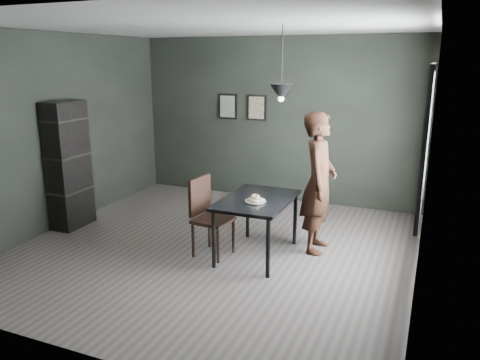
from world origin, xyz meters
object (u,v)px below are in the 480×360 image
at_px(shelf_unit, 68,165).
at_px(pendant_lamp, 281,92).
at_px(woman, 319,183).
at_px(wood_chair, 207,211).
at_px(cafe_table, 257,205).
at_px(white_plate, 255,202).

xyz_separation_m(shelf_unit, pendant_lamp, (3.17, 0.14, 1.13)).
height_order(woman, wood_chair, woman).
bearing_deg(cafe_table, woman, 36.19).
bearing_deg(wood_chair, woman, 35.20).
relative_size(woman, wood_chair, 1.81).
height_order(white_plate, wood_chair, wood_chair).
distance_m(woman, shelf_unit, 3.61).
bearing_deg(pendant_lamp, white_plate, -131.52).
relative_size(cafe_table, pendant_lamp, 1.39).
height_order(cafe_table, shelf_unit, shelf_unit).
relative_size(woman, shelf_unit, 0.98).
distance_m(white_plate, woman, 0.89).
distance_m(white_plate, wood_chair, 0.66).
xyz_separation_m(wood_chair, shelf_unit, (-2.32, 0.15, 0.36)).
relative_size(white_plate, woman, 0.13).
distance_m(white_plate, shelf_unit, 2.96).
height_order(cafe_table, woman, woman).
bearing_deg(cafe_table, white_plate, -77.25).
distance_m(white_plate, pendant_lamp, 1.34).
bearing_deg(cafe_table, shelf_unit, -179.23).
bearing_deg(woman, cafe_table, 121.76).
relative_size(white_plate, shelf_unit, 0.12).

